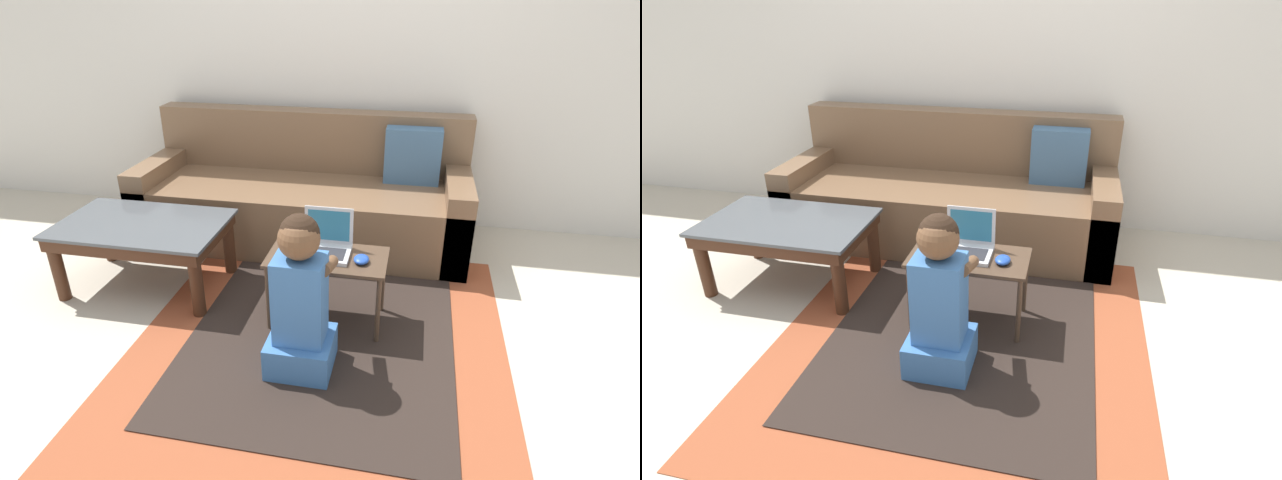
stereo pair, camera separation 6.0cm
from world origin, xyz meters
The scene contains 9 objects.
ground_plane centered at (0.00, 0.00, 0.00)m, with size 16.00×16.00×0.00m, color beige.
wall_back centered at (0.00, 1.63, 1.25)m, with size 9.00×0.06×2.50m.
area_rug centered at (0.09, 0.02, 0.00)m, with size 1.79×1.95×0.01m.
couch centered at (-0.24, 1.19, 0.28)m, with size 2.17×0.82×0.83m.
coffee_table centered at (-0.99, 0.37, 0.33)m, with size 0.92×0.58×0.40m.
laptop_desk centered at (0.09, 0.22, 0.33)m, with size 0.59×0.32×0.38m.
laptop centered at (0.08, 0.25, 0.42)m, with size 0.25×0.21×0.22m.
computer_mouse centered at (0.27, 0.19, 0.40)m, with size 0.07×0.10×0.03m.
person_seated centered at (0.05, -0.16, 0.35)m, with size 0.29×0.37×0.76m.
Camera 1 is at (0.48, -1.92, 1.54)m, focal length 28.00 mm.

